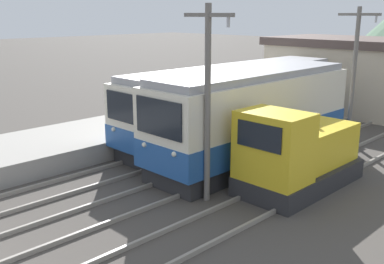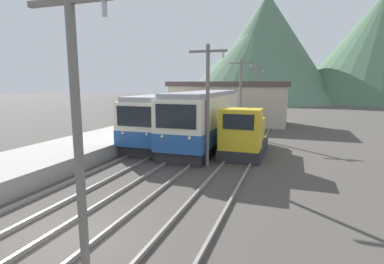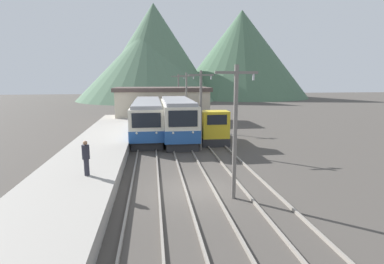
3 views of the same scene
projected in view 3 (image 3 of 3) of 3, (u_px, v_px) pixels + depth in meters
ground_plane at (195, 189)px, 15.70m from camera, size 200.00×200.00×0.00m
platform_left at (70, 188)px, 14.81m from camera, size 4.50×54.00×0.82m
track_left at (145, 191)px, 15.35m from camera, size 1.54×60.00×0.14m
track_center at (199, 188)px, 15.71m from camera, size 1.54×60.00×0.14m
track_right at (254, 185)px, 16.10m from camera, size 1.54×60.00×0.14m
commuter_train_left at (148, 120)px, 29.93m from camera, size 2.84×13.58×3.60m
commuter_train_center at (177, 121)px, 28.06m from camera, size 2.84×10.39×3.84m
shunting_locomotive at (212, 129)px, 27.24m from camera, size 2.40×5.10×3.00m
catenary_mast_near at (235, 127)px, 13.96m from camera, size 2.00×0.20×6.36m
catenary_mast_mid at (201, 107)px, 23.70m from camera, size 2.00×0.20×6.36m
catenary_mast_far at (186, 99)px, 33.44m from camera, size 2.00×0.20×6.36m
catenary_mast_distant at (179, 94)px, 43.18m from camera, size 2.00×0.20×6.36m
person_on_platform at (86, 157)px, 15.23m from camera, size 0.38×0.38×1.82m
station_building at (162, 104)px, 40.56m from camera, size 12.60×6.30×4.55m
mountain_backdrop at (192, 56)px, 85.32m from camera, size 66.97×46.57×25.73m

